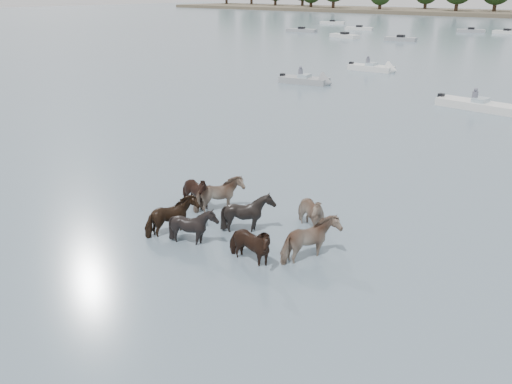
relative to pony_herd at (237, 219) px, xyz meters
The scene contains 6 objects.
ground 1.61m from the pony_herd, 144.24° to the right, with size 400.00×400.00×0.00m, color slate.
shoreline 165.25m from the pony_herd, 115.54° to the left, with size 160.00×30.00×1.00m, color #4C4233.
pony_herd is the anchor object (origin of this frame).
motorboat_a 27.68m from the pony_herd, 119.09° to the left, with size 4.61×2.48×1.92m.
motorboat_b 23.14m from the pony_herd, 88.15° to the left, with size 6.01×2.15×1.92m.
motorboat_f 35.97m from the pony_herd, 110.43° to the left, with size 4.78×1.88×1.92m.
Camera 1 is at (11.09, -10.04, 7.22)m, focal length 36.41 mm.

